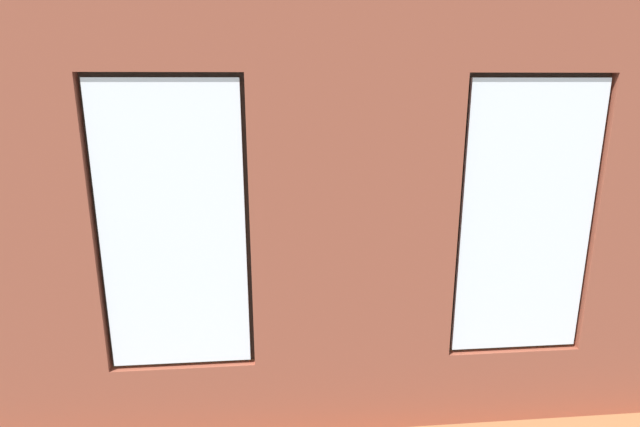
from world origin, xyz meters
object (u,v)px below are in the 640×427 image
Objects in this scene: remote_black at (288,249)px; potted_plant_mid_room_small at (375,220)px; coffee_table at (317,250)px; candle_jar at (317,242)px; papasan_chair at (314,203)px; potted_plant_by_left_couch at (456,226)px; table_plant_small at (342,235)px; remote_silver at (325,248)px; couch_left at (524,251)px; tv_flatscreen at (63,216)px; potted_plant_between_couches at (492,291)px; media_console at (70,267)px; couch_by_window at (337,340)px; potted_plant_corner_near_left at (466,194)px; cup_ceramic at (304,241)px.

remote_black is 1.79m from potted_plant_mid_room_small.
coffee_table is 0.11m from candle_jar.
potted_plant_by_left_couch is (-2.15, 1.01, -0.17)m from papasan_chair.
table_plant_small reaches higher than remote_black.
candle_jar is 0.22× the size of potted_plant_by_left_couch.
remote_silver is at bearing 42.83° from table_plant_small.
potted_plant_mid_room_small is at bearing 126.21° from papasan_chair.
couch_left is 1.80× the size of tv_flatscreen.
potted_plant_between_couches is (-1.34, 2.21, 0.24)m from candle_jar.
tv_flatscreen is 4.19m from potted_plant_mid_room_small.
remote_silver is at bearing -179.83° from media_console.
remote_silver is 0.16× the size of tv_flatscreen.
potted_plant_corner_near_left is (-2.85, -4.52, 0.20)m from couch_by_window.
remote_black is at bearing 15.92° from coffee_table.
media_console is at bearing 2.19° from coffee_table.
remote_black is at bearing -50.86° from potted_plant_between_couches.
couch_left is 5.71m from media_console.
couch_by_window is 10.64× the size of remote_silver.
tv_flatscreen is at bearing 36.26° from papasan_chair.
table_plant_small is 3.37m from media_console.
couch_by_window is 1.60× the size of papasan_chair.
potted_plant_mid_room_small is at bearing -163.58° from tv_flatscreen.
tv_flatscreen is (2.86, 0.20, 0.46)m from cup_ceramic.
potted_plant_corner_near_left reaches higher than table_plant_small.
couch_by_window reaches higher than potted_plant_mid_room_small.
potted_plant_by_left_couch is (0.40, -1.38, -0.06)m from couch_left.
potted_plant_corner_near_left is 2.22m from potted_plant_mid_room_small.
couch_left is at bearing 136.74° from remote_black.
remote_black is 0.16× the size of tv_flatscreen.
potted_plant_by_left_couch is at bearing -152.34° from coffee_table.
potted_plant_between_couches is at bearing 154.34° from media_console.
potted_plant_between_couches is at bearing 121.25° from candle_jar.
couch_left is at bearing 86.46° from potted_plant_corner_near_left.
papasan_chair reaches higher than media_console.
potted_plant_corner_near_left is (-0.15, -2.45, 0.20)m from couch_left.
couch_by_window is 0.95× the size of couch_left.
couch_left is 2.70m from candle_jar.
table_plant_small is 0.35m from remote_silver.
cup_ceramic is 0.15× the size of potted_plant_mid_room_small.
tv_flatscreen is (3.02, 0.11, 0.46)m from candle_jar.
remote_black is at bearing 36.45° from potted_plant_corner_near_left.
cup_ceramic is at bearing -179.95° from remote_black.
papasan_chair is 2.53× the size of potted_plant_by_left_couch.
couch_left reaches higher than remote_black.
media_console is at bearing 4.06° from cup_ceramic.
coffee_table is 0.39m from remote_black.
potted_plant_mid_room_small reaches higher than media_console.
couch_left is 1.59× the size of potted_plant_corner_near_left.
remote_black is at bearing 25.63° from remote_silver.
couch_left is 2.86m from cup_ceramic.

